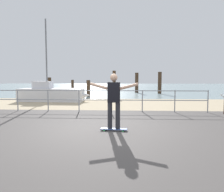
% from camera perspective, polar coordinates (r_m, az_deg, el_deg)
% --- Properties ---
extents(ground_plane, '(24.00, 10.00, 0.04)m').
position_cam_1_polar(ground_plane, '(5.65, -3.51, -11.67)').
color(ground_plane, '#514C49').
rests_on(ground_plane, ground).
extents(beach_strip, '(24.00, 6.00, 0.04)m').
position_cam_1_polar(beach_strip, '(13.49, 0.46, -2.06)').
color(beach_strip, tan).
rests_on(beach_strip, ground).
extents(sea_surface, '(72.00, 50.00, 0.04)m').
position_cam_1_polar(sea_surface, '(41.42, 2.31, 2.51)').
color(sea_surface, '#849EA3').
rests_on(sea_surface, ground).
extents(railing_fence, '(10.59, 0.05, 1.05)m').
position_cam_1_polar(railing_fence, '(10.12, -4.70, -0.40)').
color(railing_fence, gray).
rests_on(railing_fence, ground).
extents(sailboat, '(4.98, 1.51, 5.62)m').
position_cam_1_polar(sailboat, '(15.25, -15.36, 0.54)').
color(sailboat, silver).
rests_on(sailboat, ground).
extents(skateboard, '(0.81, 0.26, 0.08)m').
position_cam_1_polar(skateboard, '(6.49, 0.49, -8.87)').
color(skateboard, '#334C8C').
rests_on(skateboard, ground).
extents(skateboarder, '(1.45, 0.23, 1.65)m').
position_cam_1_polar(skateboarder, '(6.34, 0.50, -0.49)').
color(skateboarder, '#26262B').
rests_on(skateboarder, skateboard).
extents(groyne_post_0, '(0.40, 0.40, 1.71)m').
position_cam_1_polar(groyne_post_0, '(23.05, -16.46, 2.69)').
color(groyne_post_0, '#422D1E').
rests_on(groyne_post_0, ground).
extents(groyne_post_1, '(0.29, 0.29, 1.45)m').
position_cam_1_polar(groyne_post_1, '(22.98, -10.53, 2.48)').
color(groyne_post_1, '#422D1E').
rests_on(groyne_post_1, ground).
extents(groyne_post_2, '(0.33, 0.33, 1.45)m').
position_cam_1_polar(groyne_post_2, '(19.01, -6.36, 2.08)').
color(groyne_post_2, '#422D1E').
rests_on(groyne_post_2, ground).
extents(groyne_post_3, '(0.28, 0.28, 2.27)m').
position_cam_1_polar(groyne_post_3, '(18.67, 0.57, 3.32)').
color(groyne_post_3, '#422D1E').
rests_on(groyne_post_3, ground).
extents(groyne_post_4, '(0.38, 0.38, 2.24)m').
position_cam_1_polar(groyne_post_4, '(24.00, 6.65, 3.56)').
color(groyne_post_4, '#422D1E').
rests_on(groyne_post_4, ground).
extents(groyne_post_5, '(0.38, 0.38, 2.28)m').
position_cam_1_polar(groyne_post_5, '(22.73, 12.68, 3.47)').
color(groyne_post_5, '#422D1E').
rests_on(groyne_post_5, ground).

